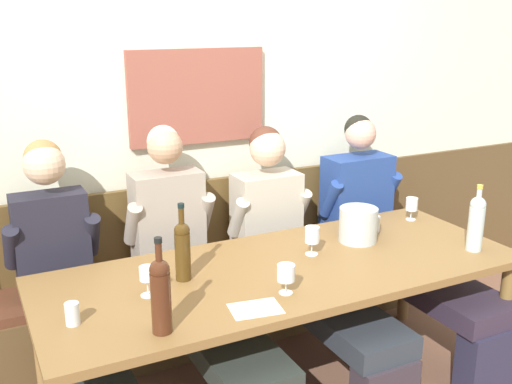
# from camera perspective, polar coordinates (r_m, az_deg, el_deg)

# --- Properties ---
(room_wall_back) EXTENTS (6.80, 0.12, 2.80)m
(room_wall_back) POSITION_cam_1_polar(r_m,az_deg,el_deg) (3.60, -5.02, 8.64)
(room_wall_back) COLOR silver
(room_wall_back) RESTS_ON ground
(wood_wainscot_panel) EXTENTS (6.80, 0.03, 0.91)m
(wood_wainscot_panel) POSITION_cam_1_polar(r_m,az_deg,el_deg) (3.79, -4.34, -5.71)
(wood_wainscot_panel) COLOR brown
(wood_wainscot_panel) RESTS_ON ground
(wall_bench) EXTENTS (2.64, 0.42, 0.94)m
(wall_bench) POSITION_cam_1_polar(r_m,az_deg,el_deg) (3.69, -3.02, -9.36)
(wall_bench) COLOR brown
(wall_bench) RESTS_ON ground
(dining_table) EXTENTS (2.34, 0.91, 0.73)m
(dining_table) POSITION_cam_1_polar(r_m,az_deg,el_deg) (2.93, 2.73, -8.39)
(dining_table) COLOR brown
(dining_table) RESTS_ON ground
(person_right_seat) EXTENTS (0.47, 1.35, 1.30)m
(person_right_seat) POSITION_cam_1_polar(r_m,az_deg,el_deg) (2.95, -17.44, -9.69)
(person_right_seat) COLOR #35253B
(person_right_seat) RESTS_ON ground
(person_center_left_seat) EXTENTS (0.49, 1.35, 1.32)m
(person_center_left_seat) POSITION_cam_1_polar(r_m,az_deg,el_deg) (3.09, -5.98, -7.75)
(person_center_left_seat) COLOR #2A333F
(person_center_left_seat) RESTS_ON ground
(person_center_right_seat) EXTENTS (0.50, 1.36, 1.27)m
(person_center_right_seat) POSITION_cam_1_polar(r_m,az_deg,el_deg) (3.35, 3.97, -5.78)
(person_center_right_seat) COLOR #342B34
(person_center_right_seat) RESTS_ON ground
(person_left_seat) EXTENTS (0.54, 1.35, 1.29)m
(person_left_seat) POSITION_cam_1_polar(r_m,az_deg,el_deg) (3.71, 12.89, -4.09)
(person_left_seat) COLOR #27263C
(person_left_seat) RESTS_ON ground
(ice_bucket) EXTENTS (0.20, 0.20, 0.18)m
(ice_bucket) POSITION_cam_1_polar(r_m,az_deg,el_deg) (3.23, 9.69, -3.08)
(ice_bucket) COLOR #B3BDBC
(ice_bucket) RESTS_ON dining_table
(wine_bottle_clear_water) EXTENTS (0.08, 0.08, 0.38)m
(wine_bottle_clear_water) POSITION_cam_1_polar(r_m,az_deg,el_deg) (2.30, -9.06, -9.49)
(wine_bottle_clear_water) COLOR #462313
(wine_bottle_clear_water) RESTS_ON dining_table
(wine_bottle_green_tall) EXTENTS (0.07, 0.07, 0.37)m
(wine_bottle_green_tall) POSITION_cam_1_polar(r_m,az_deg,el_deg) (2.73, -7.01, -5.36)
(wine_bottle_green_tall) COLOR #442E10
(wine_bottle_green_tall) RESTS_ON dining_table
(wine_bottle_amber_mid) EXTENTS (0.08, 0.08, 0.35)m
(wine_bottle_amber_mid) POSITION_cam_1_polar(r_m,az_deg,el_deg) (3.25, 20.22, -2.66)
(wine_bottle_amber_mid) COLOR #B2C7C7
(wine_bottle_amber_mid) RESTS_ON dining_table
(wine_glass_right_end) EXTENTS (0.07, 0.07, 0.14)m
(wine_glass_right_end) POSITION_cam_1_polar(r_m,az_deg,el_deg) (2.62, -10.33, -7.80)
(wine_glass_right_end) COLOR silver
(wine_glass_right_end) RESTS_ON dining_table
(wine_glass_mid_left) EXTENTS (0.07, 0.07, 0.13)m
(wine_glass_mid_left) POSITION_cam_1_polar(r_m,az_deg,el_deg) (3.63, 14.60, -1.17)
(wine_glass_mid_left) COLOR silver
(wine_glass_mid_left) RESTS_ON dining_table
(wine_glass_near_bucket) EXTENTS (0.08, 0.08, 0.13)m
(wine_glass_near_bucket) POSITION_cam_1_polar(r_m,az_deg,el_deg) (2.61, 2.87, -7.83)
(wine_glass_near_bucket) COLOR silver
(wine_glass_near_bucket) RESTS_ON dining_table
(wine_glass_center_front) EXTENTS (0.07, 0.07, 0.15)m
(wine_glass_center_front) POSITION_cam_1_polar(r_m,az_deg,el_deg) (3.02, 5.35, -4.14)
(wine_glass_center_front) COLOR silver
(wine_glass_center_front) RESTS_ON dining_table
(water_tumbler_center) EXTENTS (0.06, 0.06, 0.09)m
(water_tumbler_center) POSITION_cam_1_polar(r_m,az_deg,el_deg) (3.41, 11.23, -2.98)
(water_tumbler_center) COLOR silver
(water_tumbler_center) RESTS_ON dining_table
(water_tumbler_left) EXTENTS (0.06, 0.06, 0.09)m
(water_tumbler_left) POSITION_cam_1_polar(r_m,az_deg,el_deg) (2.49, -17.08, -11.02)
(water_tumbler_left) COLOR silver
(water_tumbler_left) RESTS_ON dining_table
(tasting_sheet_left_guest) EXTENTS (0.23, 0.18, 0.00)m
(tasting_sheet_left_guest) POSITION_cam_1_polar(r_m,az_deg,el_deg) (2.51, -0.04, -11.04)
(tasting_sheet_left_guest) COLOR white
(tasting_sheet_left_guest) RESTS_ON dining_table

